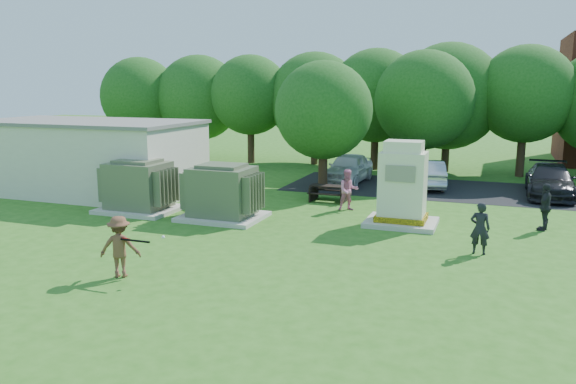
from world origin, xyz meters
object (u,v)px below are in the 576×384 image
at_px(car_white, 348,168).
at_px(car_silver_a, 427,173).
at_px(transformer_left, 139,187).
at_px(transformer_right, 222,193).
at_px(generator_cabinet, 402,189).
at_px(person_walking_right, 545,207).
at_px(person_by_generator, 480,228).
at_px(person_at_picnic, 348,190).
at_px(batter, 120,247).
at_px(picnic_table, 329,191).
at_px(car_dark, 550,181).

relative_size(car_white, car_silver_a, 1.06).
xyz_separation_m(transformer_left, transformer_right, (3.70, 0.00, 0.00)).
distance_m(generator_cabinet, person_walking_right, 4.88).
bearing_deg(person_by_generator, generator_cabinet, -42.82).
relative_size(person_by_generator, person_at_picnic, 0.95).
height_order(person_by_generator, car_white, person_by_generator).
xyz_separation_m(batter, car_white, (2.04, 16.10, -0.08)).
xyz_separation_m(generator_cabinet, car_white, (-3.99, 7.98, -0.58)).
bearing_deg(car_white, car_silver_a, 3.02).
xyz_separation_m(picnic_table, person_by_generator, (6.34, -5.82, 0.36)).
bearing_deg(picnic_table, person_by_generator, -42.57).
distance_m(person_walking_right, car_white, 11.24).
bearing_deg(person_by_generator, picnic_table, -40.35).
distance_m(transformer_left, batter, 7.89).
xyz_separation_m(transformer_left, person_at_picnic, (7.77, 3.01, -0.14)).
bearing_deg(transformer_right, generator_cabinet, 12.17).
distance_m(transformer_right, generator_cabinet, 6.61).
relative_size(generator_cabinet, person_walking_right, 1.83).
xyz_separation_m(person_by_generator, person_at_picnic, (-5.12, 4.36, 0.04)).
distance_m(transformer_right, car_dark, 14.89).
height_order(person_walking_right, car_white, person_walking_right).
relative_size(transformer_right, person_at_picnic, 1.82).
distance_m(transformer_left, car_dark, 17.98).
distance_m(person_by_generator, car_silver_a, 11.10).
distance_m(person_by_generator, car_dark, 10.67).
bearing_deg(car_white, person_at_picnic, -73.24).
bearing_deg(transformer_left, car_dark, 29.96).
relative_size(transformer_left, transformer_right, 1.00).
distance_m(person_walking_right, car_dark, 6.69).
distance_m(batter, person_at_picnic, 10.41).
height_order(transformer_right, person_walking_right, transformer_right).
distance_m(picnic_table, car_white, 4.92).
height_order(generator_cabinet, car_white, generator_cabinet).
height_order(transformer_right, car_dark, transformer_right).
bearing_deg(car_white, transformer_right, -102.16).
height_order(picnic_table, car_white, car_white).
relative_size(picnic_table, car_silver_a, 0.39).
bearing_deg(transformer_right, car_white, 75.29).
xyz_separation_m(transformer_left, car_dark, (15.57, 8.98, -0.26)).
height_order(transformer_left, batter, transformer_left).
bearing_deg(batter, car_dark, -147.37).
xyz_separation_m(person_at_picnic, person_walking_right, (7.14, -0.69, 0.00)).
xyz_separation_m(person_by_generator, car_silver_a, (-2.76, 10.75, -0.11)).
bearing_deg(car_dark, car_white, 178.49).
distance_m(person_at_picnic, car_dark, 9.82).
distance_m(person_at_picnic, car_white, 6.56).
xyz_separation_m(transformer_right, generator_cabinet, (6.45, 1.39, 0.36)).
height_order(generator_cabinet, picnic_table, generator_cabinet).
distance_m(car_white, car_silver_a, 3.97).
xyz_separation_m(generator_cabinet, car_silver_a, (-0.02, 8.01, -0.65)).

